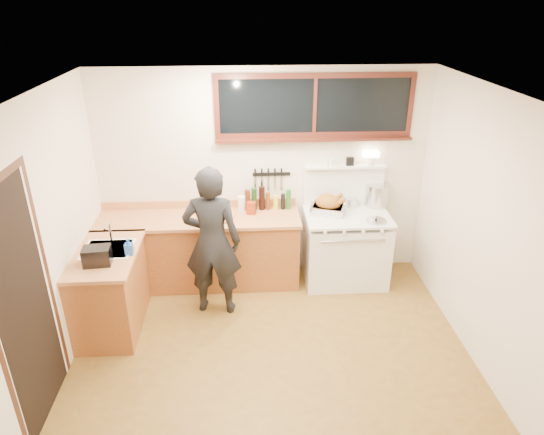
{
  "coord_description": "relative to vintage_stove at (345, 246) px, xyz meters",
  "views": [
    {
      "loc": [
        -0.25,
        -3.84,
        3.34
      ],
      "look_at": [
        0.05,
        0.85,
        1.15
      ],
      "focal_mm": 32.0,
      "sensor_mm": 36.0,
      "label": 1
    }
  ],
  "objects": [
    {
      "name": "coffee_tin",
      "position": [
        -1.16,
        0.1,
        0.51
      ],
      "size": [
        0.12,
        0.1,
        0.15
      ],
      "color": "maroon",
      "rests_on": "counter_back"
    },
    {
      "name": "cutting_board",
      "position": [
        -1.57,
        0.01,
        0.49
      ],
      "size": [
        0.45,
        0.37,
        0.14
      ],
      "color": "#C67E4E",
      "rests_on": "counter_back"
    },
    {
      "name": "sink_unit",
      "position": [
        -2.68,
        -0.71,
        0.38
      ],
      "size": [
        0.5,
        0.45,
        0.37
      ],
      "color": "white",
      "rests_on": "counter_left"
    },
    {
      "name": "knife_strip",
      "position": [
        -0.92,
        0.32,
        0.84
      ],
      "size": [
        0.46,
        0.03,
        0.28
      ],
      "color": "black",
      "rests_on": "room_shell"
    },
    {
      "name": "toaster",
      "position": [
        -2.7,
        -1.01,
        0.52
      ],
      "size": [
        0.28,
        0.21,
        0.18
      ],
      "color": "black",
      "rests_on": "counter_left"
    },
    {
      "name": "pot_lid",
      "position": [
        0.29,
        -0.22,
        0.44
      ],
      "size": [
        0.26,
        0.26,
        0.04
      ],
      "color": "silver",
      "rests_on": "vintage_stove"
    },
    {
      "name": "saucepan",
      "position": [
        0.1,
        0.24,
        0.49
      ],
      "size": [
        0.17,
        0.28,
        0.11
      ],
      "color": "silver",
      "rests_on": "vintage_stove"
    },
    {
      "name": "bottle_cluster",
      "position": [
        -0.99,
        0.22,
        0.56
      ],
      "size": [
        0.57,
        0.07,
        0.3
      ],
      "color": "black",
      "rests_on": "counter_back"
    },
    {
      "name": "stockpot",
      "position": [
        0.42,
        0.26,
        0.57
      ],
      "size": [
        0.36,
        0.36,
        0.28
      ],
      "color": "silver",
      "rests_on": "vintage_stove"
    },
    {
      "name": "roast_turkey",
      "position": [
        -0.23,
        0.07,
        0.53
      ],
      "size": [
        0.47,
        0.41,
        0.24
      ],
      "color": "silver",
      "rests_on": "vintage_stove"
    },
    {
      "name": "man",
      "position": [
        -1.6,
        -0.55,
        0.4
      ],
      "size": [
        0.68,
        0.49,
        1.74
      ],
      "color": "black",
      "rests_on": "ground"
    },
    {
      "name": "counter_left",
      "position": [
        -2.7,
        -0.79,
        -0.02
      ],
      "size": [
        0.64,
        1.09,
        0.9
      ],
      "color": "brown",
      "rests_on": "ground"
    },
    {
      "name": "room_shell",
      "position": [
        -1.0,
        -1.41,
        1.18
      ],
      "size": [
        4.1,
        3.6,
        2.65
      ],
      "color": "silver",
      "rests_on": "ground"
    },
    {
      "name": "ground_plane",
      "position": [
        -1.0,
        -1.41,
        -0.48
      ],
      "size": [
        4.0,
        3.5,
        0.02
      ],
      "primitive_type": "cube",
      "color": "brown"
    },
    {
      "name": "pitcher",
      "position": [
        -1.28,
        0.21,
        0.52
      ],
      "size": [
        0.12,
        0.12,
        0.18
      ],
      "color": "white",
      "rests_on": "counter_back"
    },
    {
      "name": "back_window",
      "position": [
        -0.4,
        0.31,
        1.6
      ],
      "size": [
        2.32,
        0.13,
        0.77
      ],
      "color": "black",
      "rests_on": "room_shell"
    },
    {
      "name": "counter_back",
      "position": [
        -1.8,
        0.04,
        -0.01
      ],
      "size": [
        2.44,
        0.64,
        1.0
      ],
      "color": "brown",
      "rests_on": "ground"
    },
    {
      "name": "soap_bottle",
      "position": [
        -2.43,
        -0.82,
        0.52
      ],
      "size": [
        0.08,
        0.09,
        0.18
      ],
      "color": "blue",
      "rests_on": "counter_left"
    },
    {
      "name": "vintage_stove",
      "position": [
        0.0,
        0.0,
        0.0
      ],
      "size": [
        1.02,
        0.74,
        1.6
      ],
      "color": "white",
      "rests_on": "ground"
    },
    {
      "name": "left_doorway",
      "position": [
        -2.99,
        -1.96,
        0.62
      ],
      "size": [
        0.02,
        1.04,
        2.17
      ],
      "color": "black",
      "rests_on": "ground"
    }
  ]
}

